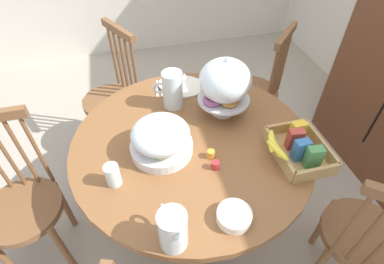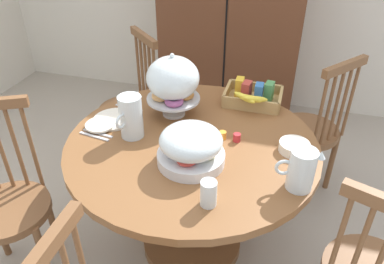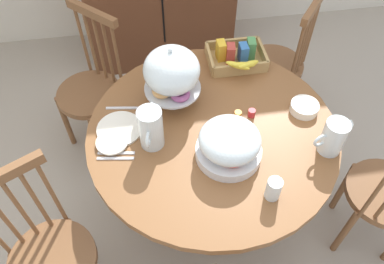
% 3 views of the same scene
% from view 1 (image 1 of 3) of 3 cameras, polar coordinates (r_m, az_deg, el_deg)
% --- Properties ---
extents(ground_plane, '(10.00, 10.00, 0.00)m').
position_cam_1_polar(ground_plane, '(2.10, 2.06, -15.79)').
color(ground_plane, '#A89E8E').
extents(dining_table, '(1.21, 1.21, 0.74)m').
position_cam_1_polar(dining_table, '(1.66, -0.00, -6.47)').
color(dining_table, brown).
rests_on(dining_table, ground_plane).
extents(windsor_chair_by_cabinet, '(0.47, 0.47, 0.97)m').
position_cam_1_polar(windsor_chair_by_cabinet, '(1.72, 29.96, -17.42)').
color(windsor_chair_by_cabinet, brown).
rests_on(windsor_chair_by_cabinet, ground_plane).
extents(windsor_chair_facing_door, '(0.47, 0.47, 0.97)m').
position_cam_1_polar(windsor_chair_facing_door, '(2.33, 11.87, 7.28)').
color(windsor_chair_facing_door, brown).
rests_on(windsor_chair_facing_door, ground_plane).
extents(windsor_chair_far_side, '(0.45, 0.45, 0.97)m').
position_cam_1_polar(windsor_chair_far_side, '(2.29, -14.81, 6.03)').
color(windsor_chair_far_side, brown).
rests_on(windsor_chair_far_side, ground_plane).
extents(windsor_chair_host_seat, '(0.40, 0.40, 0.97)m').
position_cam_1_polar(windsor_chair_host_seat, '(1.83, -29.63, -12.18)').
color(windsor_chair_host_seat, brown).
rests_on(windsor_chair_host_seat, ground_plane).
extents(pastry_stand_with_dome, '(0.28, 0.28, 0.34)m').
position_cam_1_polar(pastry_stand_with_dome, '(1.55, 6.31, 9.35)').
color(pastry_stand_with_dome, silver).
rests_on(pastry_stand_with_dome, dining_table).
extents(fruit_platter_covered, '(0.30, 0.30, 0.18)m').
position_cam_1_polar(fruit_platter_covered, '(1.39, -5.99, -1.23)').
color(fruit_platter_covered, silver).
rests_on(fruit_platter_covered, dining_table).
extents(orange_juice_pitcher, '(0.19, 0.11, 0.18)m').
position_cam_1_polar(orange_juice_pitcher, '(1.12, -3.68, -18.35)').
color(orange_juice_pitcher, silver).
rests_on(orange_juice_pitcher, dining_table).
extents(milk_pitcher, '(0.11, 0.19, 0.21)m').
position_cam_1_polar(milk_pitcher, '(1.65, -3.75, 7.82)').
color(milk_pitcher, silver).
rests_on(milk_pitcher, dining_table).
extents(cereal_basket, '(0.32, 0.30, 0.12)m').
position_cam_1_polar(cereal_basket, '(1.48, 19.50, -2.87)').
color(cereal_basket, tan).
rests_on(cereal_basket, dining_table).
extents(china_plate_large, '(0.22, 0.22, 0.01)m').
position_cam_1_polar(china_plate_large, '(1.84, -1.37, 8.67)').
color(china_plate_large, white).
rests_on(china_plate_large, dining_table).
extents(china_plate_small, '(0.15, 0.15, 0.01)m').
position_cam_1_polar(china_plate_small, '(1.85, -4.14, 9.21)').
color(china_plate_small, white).
rests_on(china_plate_small, china_plate_large).
extents(cereal_bowl, '(0.14, 0.14, 0.04)m').
position_cam_1_polar(cereal_bowl, '(1.22, 8.07, -15.69)').
color(cereal_bowl, white).
rests_on(cereal_bowl, dining_table).
extents(drinking_glass, '(0.06, 0.06, 0.11)m').
position_cam_1_polar(drinking_glass, '(1.33, -14.95, -7.98)').
color(drinking_glass, silver).
rests_on(drinking_glass, dining_table).
extents(jam_jar_strawberry, '(0.04, 0.04, 0.04)m').
position_cam_1_polar(jam_jar_strawberry, '(1.37, 4.48, -6.35)').
color(jam_jar_strawberry, '#B7282D').
rests_on(jam_jar_strawberry, dining_table).
extents(jam_jar_apricot, '(0.04, 0.04, 0.04)m').
position_cam_1_polar(jam_jar_apricot, '(1.41, 3.62, -4.24)').
color(jam_jar_apricot, orange).
rests_on(jam_jar_apricot, dining_table).
extents(table_knife, '(0.17, 0.04, 0.01)m').
position_cam_1_polar(table_knife, '(1.84, -5.76, 8.31)').
color(table_knife, silver).
rests_on(table_knife, dining_table).
extents(dinner_fork, '(0.17, 0.04, 0.01)m').
position_cam_1_polar(dinner_fork, '(1.84, -6.70, 8.25)').
color(dinner_fork, silver).
rests_on(dinner_fork, dining_table).
extents(soup_spoon, '(0.17, 0.04, 0.01)m').
position_cam_1_polar(soup_spoon, '(1.86, 3.00, 8.83)').
color(soup_spoon, silver).
rests_on(soup_spoon, dining_table).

